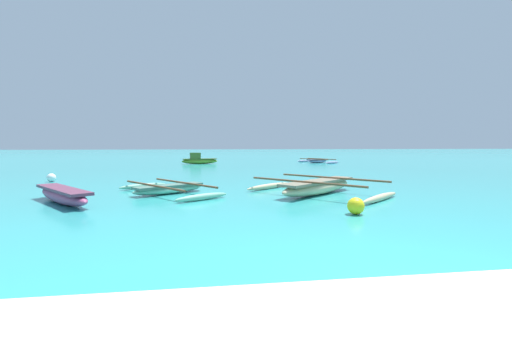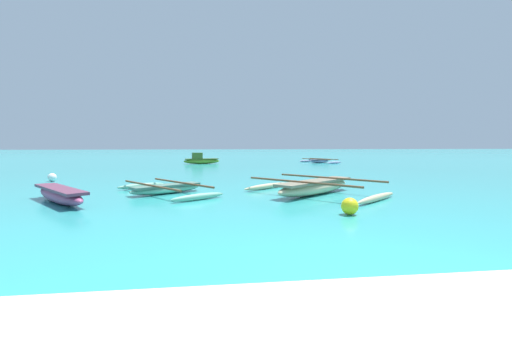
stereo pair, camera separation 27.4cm
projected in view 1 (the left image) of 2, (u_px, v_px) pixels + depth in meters
The scene contains 8 objects.
ground_plane at pixel (450, 331), 3.09m from camera, with size 240.00×240.00×0.00m.
moored_boat_0 at pixel (317, 161), 31.67m from camera, with size 3.24×4.16×0.39m.
moored_boat_1 at pixel (169, 189), 11.73m from camera, with size 3.93×4.40×0.36m.
moored_boat_2 at pixel (318, 187), 11.63m from camera, with size 4.84×5.05×0.53m.
moored_boat_3 at pixel (63, 195), 9.81m from camera, with size 2.58×3.08×0.44m.
moored_boat_4 at pixel (199, 160), 29.73m from camera, with size 3.17×1.16×0.99m.
mooring_buoy_0 at pixel (51, 178), 15.49m from camera, with size 0.38×0.38×0.38m.
mooring_buoy_1 at pixel (356, 206), 8.24m from camera, with size 0.41×0.41×0.41m.
Camera 1 is at (-2.16, -2.69, 1.68)m, focal length 24.00 mm.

